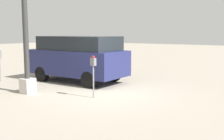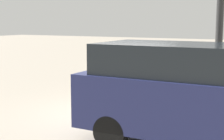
# 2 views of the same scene
# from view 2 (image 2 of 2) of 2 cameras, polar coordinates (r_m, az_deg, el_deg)

# --- Properties ---
(ground_plane) EXTENTS (80.00, 80.00, 0.00)m
(ground_plane) POSITION_cam_2_polar(r_m,az_deg,el_deg) (9.33, 1.31, -7.33)
(ground_plane) COLOR gray
(parking_meter_near) EXTENTS (0.22, 0.15, 1.45)m
(parking_meter_near) POSITION_cam_2_polar(r_m,az_deg,el_deg) (9.75, 1.94, -0.24)
(parking_meter_near) COLOR gray
(parking_meter_near) RESTS_ON ground
(lamp_post) EXTENTS (0.44, 0.44, 5.20)m
(lamp_post) POSITION_cam_2_polar(r_m,az_deg,el_deg) (9.65, 17.32, 4.22)
(lamp_post) COLOR beige
(lamp_post) RESTS_ON ground
(parked_van) EXTENTS (4.47, 2.03, 2.05)m
(parked_van) POSITION_cam_2_polar(r_m,az_deg,el_deg) (6.93, 13.21, -3.53)
(parked_van) COLOR navy
(parked_van) RESTS_ON ground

